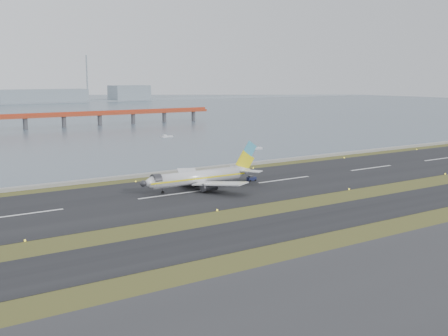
# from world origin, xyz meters

# --- Properties ---
(ground) EXTENTS (1000.00, 1000.00, 0.00)m
(ground) POSITION_xyz_m (0.00, 0.00, 0.00)
(ground) COLOR #364217
(ground) RESTS_ON ground
(taxiway_strip) EXTENTS (1000.00, 18.00, 0.10)m
(taxiway_strip) POSITION_xyz_m (0.00, -12.00, 0.05)
(taxiway_strip) COLOR black
(taxiway_strip) RESTS_ON ground
(runway_strip) EXTENTS (1000.00, 45.00, 0.10)m
(runway_strip) POSITION_xyz_m (0.00, 30.00, 0.05)
(runway_strip) COLOR black
(runway_strip) RESTS_ON ground
(seawall) EXTENTS (1000.00, 2.50, 1.00)m
(seawall) POSITION_xyz_m (0.00, 60.00, 0.50)
(seawall) COLOR gray
(seawall) RESTS_ON ground
(red_pier) EXTENTS (260.00, 5.00, 10.20)m
(red_pier) POSITION_xyz_m (20.00, 250.00, 7.28)
(red_pier) COLOR #A6371C
(red_pier) RESTS_ON ground
(airliner) EXTENTS (38.52, 32.89, 12.80)m
(airliner) POSITION_xyz_m (11.17, 32.57, 3.46)
(airliner) COLOR silver
(airliner) RESTS_ON ground
(pushback_tug) EXTENTS (2.74, 1.64, 1.75)m
(pushback_tug) POSITION_xyz_m (30.27, 34.06, 0.85)
(pushback_tug) COLOR #161C3E
(pushback_tug) RESTS_ON ground
(workboat_near) EXTENTS (7.69, 4.66, 1.78)m
(workboat_near) POSITION_xyz_m (76.95, 94.70, 0.56)
(workboat_near) COLOR silver
(workboat_near) RESTS_ON ground
(workboat_far) EXTENTS (6.62, 2.70, 1.57)m
(workboat_far) POSITION_xyz_m (69.09, 160.11, 0.49)
(workboat_far) COLOR silver
(workboat_far) RESTS_ON ground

